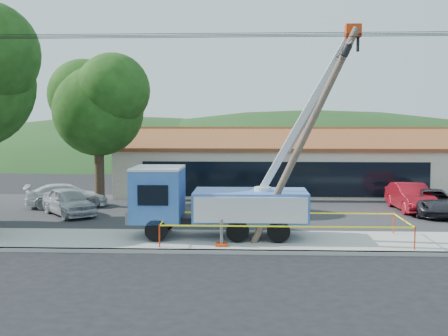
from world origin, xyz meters
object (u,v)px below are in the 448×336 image
at_px(car_silver, 69,217).
at_px(car_dark, 433,216).
at_px(car_white, 67,209).
at_px(car_red, 410,213).
at_px(utility_truck, 214,199).
at_px(leaning_pole, 309,126).

distance_m(car_silver, car_dark, 19.48).
bearing_deg(car_white, car_silver, -175.97).
distance_m(car_silver, car_red, 18.72).
height_order(utility_truck, car_red, utility_truck).
distance_m(utility_truck, car_white, 12.28).
bearing_deg(car_silver, car_white, 71.30).
xyz_separation_m(utility_truck, car_white, (-9.09, 8.07, -1.76)).
bearing_deg(utility_truck, car_dark, 29.18).
xyz_separation_m(car_red, car_white, (-19.61, 0.51, 0.00)).
xyz_separation_m(car_silver, car_red, (18.58, 2.27, 0.00)).
bearing_deg(car_dark, utility_truck, -145.12).
bearing_deg(car_red, car_silver, -175.24).
distance_m(utility_truck, leaning_pole, 5.16).
relative_size(leaning_pole, car_red, 1.88).
xyz_separation_m(car_silver, car_dark, (19.45, 1.07, 0.00)).
distance_m(leaning_pole, car_white, 16.65).
relative_size(leaning_pole, car_silver, 2.04).
relative_size(car_white, car_dark, 0.97).
relative_size(leaning_pole, car_white, 1.89).
xyz_separation_m(leaning_pole, car_white, (-13.03, 9.13, -4.92)).
distance_m(car_red, car_dark, 1.49).
xyz_separation_m(leaning_pole, car_dark, (7.45, 7.42, -4.92)).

